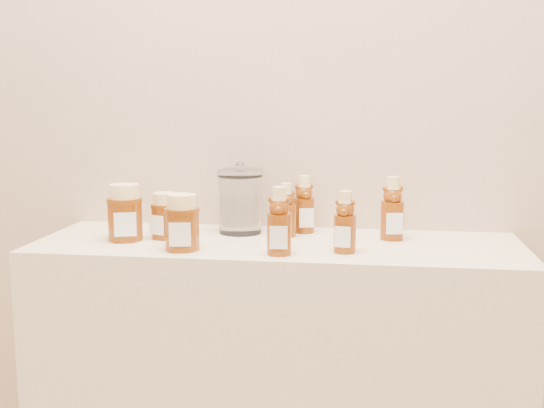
% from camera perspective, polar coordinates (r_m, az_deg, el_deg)
% --- Properties ---
extents(wall_back, '(3.50, 0.02, 2.70)m').
position_cam_1_polar(wall_back, '(1.85, 1.32, 11.89)').
color(wall_back, tan).
rests_on(wall_back, ground).
extents(bear_bottle_back_left, '(0.06, 0.06, 0.16)m').
position_cam_1_polar(bear_bottle_back_left, '(1.74, 1.20, -0.20)').
color(bear_bottle_back_left, '#5F2707').
rests_on(bear_bottle_back_left, display_table).
extents(bear_bottle_back_mid, '(0.07, 0.07, 0.17)m').
position_cam_1_polar(bear_bottle_back_mid, '(1.80, 2.69, 0.30)').
color(bear_bottle_back_mid, '#5F2707').
rests_on(bear_bottle_back_mid, display_table).
extents(bear_bottle_back_right, '(0.07, 0.07, 0.18)m').
position_cam_1_polar(bear_bottle_back_right, '(1.73, 10.04, -0.01)').
color(bear_bottle_back_right, '#5F2707').
rests_on(bear_bottle_back_right, display_table).
extents(bear_bottle_front_left, '(0.06, 0.06, 0.18)m').
position_cam_1_polar(bear_bottle_front_left, '(1.54, 0.60, -1.04)').
color(bear_bottle_front_left, '#5F2707').
rests_on(bear_bottle_front_left, display_table).
extents(bear_bottle_front_right, '(0.06, 0.06, 0.16)m').
position_cam_1_polar(bear_bottle_front_right, '(1.57, 6.13, -1.16)').
color(bear_bottle_front_right, '#5F2707').
rests_on(bear_bottle_front_right, display_table).
extents(honey_jar_left, '(0.12, 0.12, 0.14)m').
position_cam_1_polar(honey_jar_left, '(1.74, -12.21, -0.69)').
color(honey_jar_left, '#5F2707').
rests_on(honey_jar_left, display_table).
extents(honey_jar_back, '(0.10, 0.10, 0.12)m').
position_cam_1_polar(honey_jar_back, '(1.75, -8.91, -0.96)').
color(honey_jar_back, '#5F2707').
rests_on(honey_jar_back, display_table).
extents(honey_jar_front, '(0.10, 0.10, 0.13)m').
position_cam_1_polar(honey_jar_front, '(1.61, -7.54, -1.53)').
color(honey_jar_front, '#5F2707').
rests_on(honey_jar_front, display_table).
extents(glass_canister, '(0.12, 0.12, 0.18)m').
position_cam_1_polar(glass_canister, '(1.79, -2.67, 0.46)').
color(glass_canister, white).
rests_on(glass_canister, display_table).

